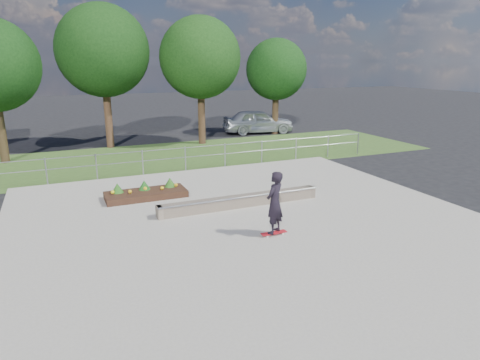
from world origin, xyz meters
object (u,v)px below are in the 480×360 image
skateboarder (275,203)px  parked_car (258,121)px  planter_bed (146,192)px  grind_ledge (241,201)px

skateboarder → parked_car: size_ratio=0.39×
planter_bed → parked_car: size_ratio=0.60×
grind_ledge → planter_bed: 3.77m
planter_bed → skateboarder: 5.94m
parked_car → planter_bed: bearing=148.5°
grind_ledge → parked_car: parked_car is taller
grind_ledge → skateboarder: bearing=-92.5°
parked_car → skateboarder: bearing=165.2°
planter_bed → parked_car: parked_car is taller
planter_bed → skateboarder: (2.75, -5.20, 0.83)m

